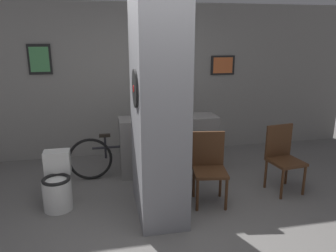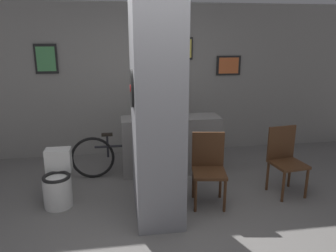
# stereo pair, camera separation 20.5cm
# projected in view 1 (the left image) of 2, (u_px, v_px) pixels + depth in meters

# --- Properties ---
(ground_plane) EXTENTS (14.00, 14.00, 0.00)m
(ground_plane) POSITION_uv_depth(u_px,v_px,m) (171.00, 233.00, 3.56)
(ground_plane) COLOR slate
(wall_back) EXTENTS (8.00, 0.09, 2.60)m
(wall_back) POSITION_uv_depth(u_px,v_px,m) (140.00, 81.00, 5.68)
(wall_back) COLOR gray
(wall_back) RESTS_ON ground_plane
(pillar_center) EXTENTS (0.56, 1.07, 2.60)m
(pillar_center) POSITION_uv_depth(u_px,v_px,m) (158.00, 107.00, 3.70)
(pillar_center) COLOR gray
(pillar_center) RESTS_ON ground_plane
(counter_shelf) EXTENTS (1.49, 0.44, 0.88)m
(counter_shelf) POSITION_uv_depth(u_px,v_px,m) (168.00, 145.00, 5.05)
(counter_shelf) COLOR gray
(counter_shelf) RESTS_ON ground_plane
(toilet) EXTENTS (0.35, 0.51, 0.68)m
(toilet) POSITION_uv_depth(u_px,v_px,m) (57.00, 185.00, 4.05)
(toilet) COLOR white
(toilet) RESTS_ON ground_plane
(chair_near_pillar) EXTENTS (0.47, 0.47, 0.90)m
(chair_near_pillar) POSITION_uv_depth(u_px,v_px,m) (209.00, 165.00, 4.14)
(chair_near_pillar) COLOR #4C2D19
(chair_near_pillar) RESTS_ON ground_plane
(chair_by_doorway) EXTENTS (0.46, 0.46, 0.90)m
(chair_by_doorway) POSITION_uv_depth(u_px,v_px,m) (283.00, 155.00, 4.46)
(chair_by_doorway) COLOR #4C2D19
(chair_by_doorway) RESTS_ON ground_plane
(bicycle) EXTENTS (1.54, 0.42, 0.69)m
(bicycle) POSITION_uv_depth(u_px,v_px,m) (121.00, 156.00, 4.89)
(bicycle) COLOR black
(bicycle) RESTS_ON ground_plane
(bottle_tall) EXTENTS (0.07, 0.07, 0.29)m
(bottle_tall) POSITION_uv_depth(u_px,v_px,m) (177.00, 109.00, 4.96)
(bottle_tall) COLOR #267233
(bottle_tall) RESTS_ON counter_shelf
(bottle_short) EXTENTS (0.07, 0.07, 0.21)m
(bottle_short) POSITION_uv_depth(u_px,v_px,m) (184.00, 111.00, 4.99)
(bottle_short) COLOR silver
(bottle_short) RESTS_ON counter_shelf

